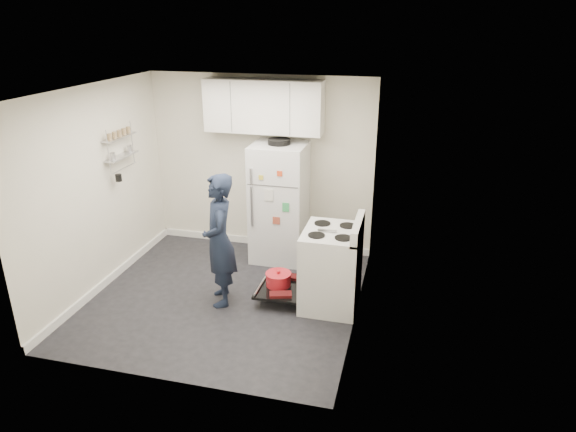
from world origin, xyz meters
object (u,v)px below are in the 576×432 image
(electric_range, at_px, (330,269))
(refrigerator, at_px, (279,202))
(open_oven_door, at_px, (280,283))
(person, at_px, (219,240))

(electric_range, height_order, refrigerator, refrigerator)
(open_oven_door, xyz_separation_m, refrigerator, (-0.30, 1.10, 0.63))
(open_oven_door, bearing_deg, person, -159.27)
(electric_range, distance_m, refrigerator, 1.47)
(electric_range, distance_m, person, 1.33)
(refrigerator, distance_m, person, 1.39)
(electric_range, bearing_deg, open_oven_door, 179.73)
(open_oven_door, bearing_deg, refrigerator, 105.15)
(person, bearing_deg, refrigerator, 141.62)
(refrigerator, bearing_deg, person, -105.08)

